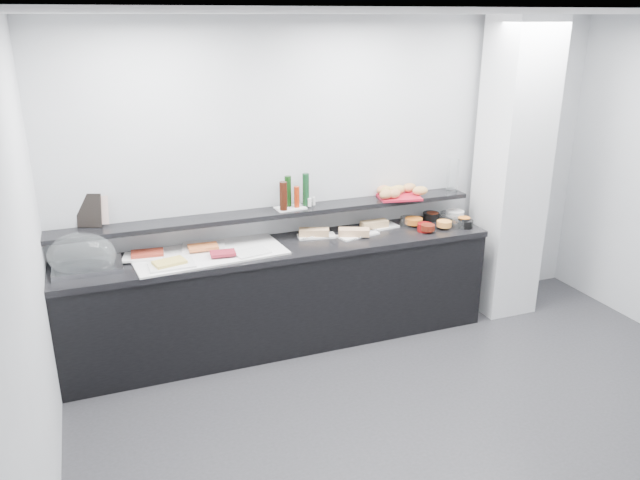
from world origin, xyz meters
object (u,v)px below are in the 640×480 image
object	(u,v)px
bread_tray	(399,197)
cloche_base	(88,267)
condiment_tray	(290,208)
carafe	(453,175)
framed_print	(89,211)
sandwich_plate_mid	(358,235)

from	to	relation	value
bread_tray	cloche_base	bearing A→B (deg)	-166.60
condiment_tray	carafe	distance (m)	1.59
cloche_base	framed_print	xyz separation A→B (m)	(0.06, 0.26, 0.36)
sandwich_plate_mid	cloche_base	bearing A→B (deg)	166.43
carafe	condiment_tray	bearing A→B (deg)	-179.97
condiment_tray	framed_print	bearing A→B (deg)	171.55
condiment_tray	bread_tray	xyz separation A→B (m)	(1.01, -0.04, 0.00)
condiment_tray	bread_tray	size ratio (longest dim) A/B	0.69
sandwich_plate_mid	carafe	bearing A→B (deg)	-3.30
cloche_base	framed_print	distance (m)	0.45
framed_print	bread_tray	bearing A→B (deg)	19.06
condiment_tray	carafe	world-z (taller)	carafe
bread_tray	carafe	size ratio (longest dim) A/B	1.21
framed_print	condiment_tray	size ratio (longest dim) A/B	1.04
condiment_tray	cloche_base	bearing A→B (deg)	-179.24
bread_tray	carafe	world-z (taller)	carafe
cloche_base	condiment_tray	distance (m)	1.68
condiment_tray	carafe	xyz separation A→B (m)	(1.58, 0.00, 0.14)
cloche_base	sandwich_plate_mid	bearing A→B (deg)	0.39
framed_print	cloche_base	bearing A→B (deg)	-80.72
condiment_tray	bread_tray	world-z (taller)	bread_tray
sandwich_plate_mid	framed_print	size ratio (longest dim) A/B	1.41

